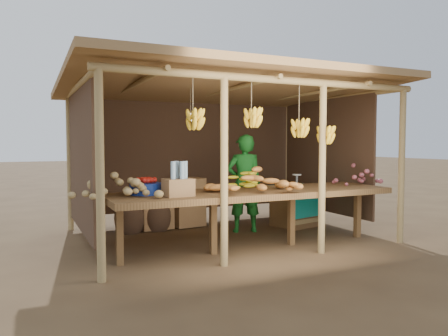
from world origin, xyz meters
name	(u,v)px	position (x,y,z in m)	size (l,w,h in m)	color
ground	(224,236)	(0.00, 0.00, 0.00)	(60.00, 60.00, 0.00)	brown
stall_structure	(223,111)	(-0.02, -0.03, 1.91)	(4.70, 3.50, 2.43)	tan
counter	(254,195)	(0.00, -0.95, 0.74)	(3.90, 1.05, 0.80)	brown
potato_heap	(115,183)	(-1.85, -1.01, 0.98)	(0.92, 0.55, 0.36)	#A28854
sweet_potato_heap	(257,178)	(-0.09, -1.19, 0.98)	(1.10, 0.66, 0.36)	#B36F2E
onion_heap	(362,173)	(1.90, -0.91, 0.98)	(0.75, 0.45, 0.35)	#AA535D
banana_pile	(245,175)	(0.06, -0.57, 0.97)	(0.61, 0.36, 0.35)	yellow
tomato_basin	(146,187)	(-1.43, -0.78, 0.89)	(0.40, 0.40, 0.21)	navy
bottle_box	(178,183)	(-1.13, -1.12, 0.96)	(0.35, 0.29, 0.42)	#A07448
vendor	(244,183)	(0.42, 0.13, 0.78)	(0.57, 0.38, 1.57)	#176820
tarp_crate	(296,204)	(1.46, 0.20, 0.38)	(0.90, 0.83, 0.92)	brown
carton_stack	(177,207)	(-0.45, 0.91, 0.36)	(1.11, 0.46, 0.82)	#A07448
burlap_sacks	(143,214)	(-1.05, 0.84, 0.29)	(0.93, 0.49, 0.66)	#4D3524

